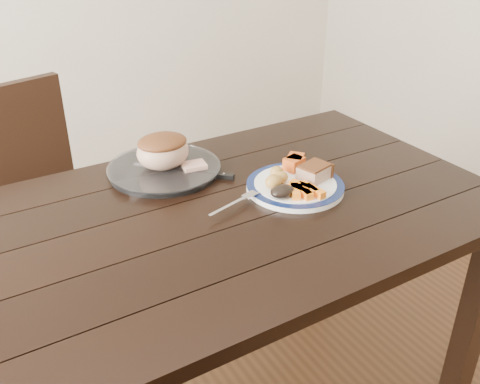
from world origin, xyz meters
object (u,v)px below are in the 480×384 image
serving_platter (164,170)px  carving_knife (202,174)px  roast_joint (163,152)px  dining_table (211,242)px  dinner_plate (295,187)px  fork (237,202)px  chair_far (37,201)px  pork_slice (314,173)px

serving_platter → carving_knife: 0.12m
roast_joint → carving_knife: bearing=-41.8°
dining_table → carving_knife: carving_knife is taller
dinner_plate → fork: fork is taller
dining_table → fork: size_ratio=9.15×
dinner_plate → roast_joint: 0.41m
dining_table → chair_far: size_ratio=1.73×
dining_table → serving_platter: bearing=91.8°
serving_platter → roast_joint: size_ratio=2.10×
pork_slice → serving_platter: bearing=139.2°
chair_far → serving_platter: size_ratio=2.78×
dinner_plate → fork: size_ratio=1.60×
serving_platter → carving_knife: size_ratio=1.37×
dinner_plate → fork: 0.20m
chair_far → fork: size_ratio=5.30×
chair_far → carving_knife: chair_far is taller
serving_platter → roast_joint: bearing=180.0°
chair_far → dinner_plate: (0.61, -0.74, 0.23)m
pork_slice → carving_knife: 0.34m
dining_table → fork: bearing=-12.9°
dining_table → roast_joint: 0.33m
pork_slice → roast_joint: (-0.34, 0.30, 0.03)m
fork → roast_joint: size_ratio=1.10×
chair_far → pork_slice: chair_far is taller
pork_slice → fork: size_ratio=0.49×
roast_joint → carving_knife: size_ratio=0.65×
dinner_plate → pork_slice: 0.07m
roast_joint → dinner_plate: bearing=-46.0°
dining_table → fork: fork is taller
dining_table → serving_platter: size_ratio=4.80×
dining_table → chair_far: (-0.33, 0.73, -0.13)m
pork_slice → fork: 0.26m
dining_table → carving_knife: size_ratio=6.56×
dining_table → carving_knife: 0.24m
pork_slice → dinner_plate: bearing=175.2°
dining_table → serving_platter: 0.30m
dining_table → pork_slice: pork_slice is taller
pork_slice → carving_knife: pork_slice is taller
chair_far → roast_joint: size_ratio=5.83×
serving_platter → carving_knife: bearing=-41.8°
dining_table → dinner_plate: bearing=-1.2°
dinner_plate → pork_slice: bearing=-4.8°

